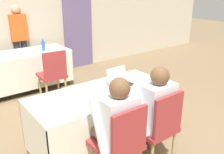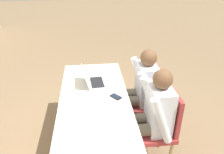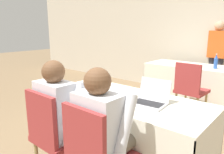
{
  "view_description": "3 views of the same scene",
  "coord_description": "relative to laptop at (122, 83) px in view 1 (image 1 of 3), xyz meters",
  "views": [
    {
      "loc": [
        -1.57,
        -2.28,
        1.97
      ],
      "look_at": [
        0.0,
        -0.2,
        1.0
      ],
      "focal_mm": 40.0,
      "sensor_mm": 36.0,
      "label": 1
    },
    {
      "loc": [
        -2.05,
        0.03,
        2.11
      ],
      "look_at": [
        0.0,
        -0.2,
        1.0
      ],
      "focal_mm": 35.0,
      "sensor_mm": 36.0,
      "label": 2
    },
    {
      "loc": [
        1.31,
        -1.73,
        1.46
      ],
      "look_at": [
        0.0,
        -0.2,
        1.0
      ],
      "focal_mm": 35.0,
      "sensor_mm": 36.0,
      "label": 3
    }
  ],
  "objects": [
    {
      "name": "paper_centre_table",
      "position": [
        -0.81,
        -0.17,
        -0.04
      ],
      "size": [
        0.29,
        0.35,
        0.0
      ],
      "rotation": [
        0.0,
        0.0,
        -0.31
      ],
      "color": "white",
      "rests_on": "conference_table_near"
    },
    {
      "name": "chair_near_left",
      "position": [
        -0.57,
        -0.69,
        -0.27
      ],
      "size": [
        0.44,
        0.44,
        0.93
      ],
      "rotation": [
        0.0,
        0.0,
        3.14
      ],
      "color": "tan",
      "rests_on": "ground_plane"
    },
    {
      "name": "person_white_shirt",
      "position": [
        -0.04,
        -0.58,
        -0.11
      ],
      "size": [
        0.5,
        0.52,
        1.19
      ],
      "rotation": [
        0.0,
        0.0,
        3.14
      ],
      "color": "#665B4C",
      "rests_on": "ground_plane"
    },
    {
      "name": "person_red_shirt",
      "position": [
        -0.29,
        3.12,
        0.12
      ],
      "size": [
        0.34,
        0.21,
        1.59
      ],
      "rotation": [
        0.0,
        0.0,
        -0.02
      ],
      "color": "#33333D",
      "rests_on": "ground_plane"
    },
    {
      "name": "chair_far_spare",
      "position": [
        -0.23,
        1.62,
        -0.27
      ],
      "size": [
        0.46,
        0.46,
        0.93
      ],
      "rotation": [
        0.0,
        0.0,
        3.09
      ],
      "color": "tan",
      "rests_on": "ground_plane"
    },
    {
      "name": "wall_back",
      "position": [
        -0.31,
        3.15,
        0.56
      ],
      "size": [
        12.0,
        0.06,
        2.7
      ],
      "color": "beige",
      "rests_on": "ground_plane"
    },
    {
      "name": "conference_table_near",
      "position": [
        -0.31,
        0.0,
        -0.23
      ],
      "size": [
        1.77,
        0.77,
        0.75
      ],
      "color": "silver",
      "rests_on": "ground_plane"
    },
    {
      "name": "cell_phone",
      "position": [
        -0.33,
        -0.24,
        -0.04
      ],
      "size": [
        0.15,
        0.14,
        0.01
      ],
      "rotation": [
        0.0,
        0.0,
        -0.9
      ],
      "color": "black",
      "rests_on": "conference_table_near"
    },
    {
      "name": "person_checkered_shirt",
      "position": [
        -0.57,
        -0.58,
        -0.11
      ],
      "size": [
        0.5,
        0.52,
        1.19
      ],
      "rotation": [
        0.0,
        0.0,
        3.14
      ],
      "color": "#665B4C",
      "rests_on": "ground_plane"
    },
    {
      "name": "water_bottle",
      "position": [
        -0.08,
        2.34,
        0.08
      ],
      "size": [
        0.07,
        0.07,
        0.26
      ],
      "color": "#2D5BB7",
      "rests_on": "conference_table_far"
    },
    {
      "name": "paper_beside_laptop",
      "position": [
        -0.47,
        0.04,
        -0.04
      ],
      "size": [
        0.32,
        0.36,
        0.0
      ],
      "rotation": [
        0.0,
        0.0,
        -0.48
      ],
      "color": "white",
      "rests_on": "conference_table_near"
    },
    {
      "name": "laptop",
      "position": [
        0.0,
        0.0,
        0.0
      ],
      "size": [
        0.34,
        0.31,
        0.22
      ],
      "rotation": [
        0.0,
        0.0,
        0.08
      ],
      "color": "#B7B7BC",
      "rests_on": "conference_table_near"
    },
    {
      "name": "conference_table_far",
      "position": [
        -0.49,
        2.43,
        -0.23
      ],
      "size": [
        1.77,
        0.77,
        0.75
      ],
      "color": "silver",
      "rests_on": "ground_plane"
    },
    {
      "name": "curtain_panel",
      "position": [
        1.14,
        3.09,
        0.53
      ],
      "size": [
        0.76,
        0.04,
        2.65
      ],
      "color": "slate",
      "rests_on": "ground_plane"
    },
    {
      "name": "ground_plane",
      "position": [
        -0.31,
        0.0,
        -0.79
      ],
      "size": [
        24.0,
        24.0,
        0.0
      ],
      "primitive_type": "plane",
      "color": "#846B4C"
    },
    {
      "name": "chair_near_right",
      "position": [
        -0.04,
        -0.69,
        -0.27
      ],
      "size": [
        0.44,
        0.44,
        0.93
      ],
      "rotation": [
        0.0,
        0.0,
        3.14
      ],
      "color": "tan",
      "rests_on": "ground_plane"
    }
  ]
}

